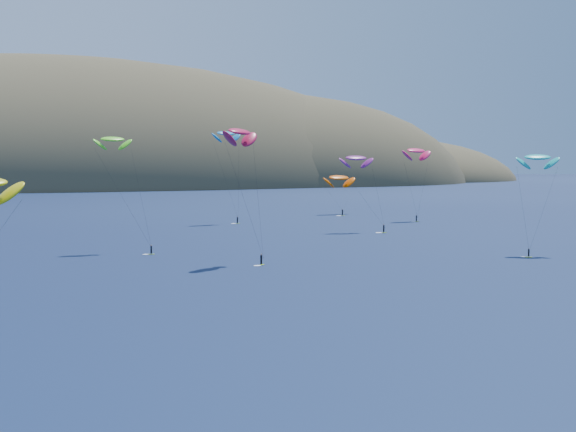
# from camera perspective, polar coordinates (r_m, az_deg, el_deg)

# --- Properties ---
(ground) EXTENTS (2800.00, 2800.00, 0.00)m
(ground) POSITION_cam_1_polar(r_m,az_deg,el_deg) (60.89, 18.68, -13.79)
(ground) COLOR black
(ground) RESTS_ON ground
(island) EXTENTS (730.00, 300.00, 210.00)m
(island) POSITION_cam_1_polar(r_m,az_deg,el_deg) (612.17, -14.02, 1.20)
(island) COLOR #3D3526
(island) RESTS_ON ground
(kitesurfer_3) EXTENTS (9.98, 11.59, 24.54)m
(kitesurfer_3) POSITION_cam_1_polar(r_m,az_deg,el_deg) (165.37, -12.36, 5.34)
(kitesurfer_3) COLOR #B3E519
(kitesurfer_3) RESTS_ON ground
(kitesurfer_4) EXTENTS (9.62, 8.08, 28.48)m
(kitesurfer_4) POSITION_cam_1_polar(r_m,az_deg,el_deg) (234.04, -4.44, 5.87)
(kitesurfer_4) COLOR #B3E519
(kitesurfer_4) RESTS_ON ground
(kitesurfer_5) EXTENTS (10.59, 9.03, 21.06)m
(kitesurfer_5) POSITION_cam_1_polar(r_m,az_deg,el_deg) (164.39, 17.32, 4.00)
(kitesurfer_5) COLOR #B3E519
(kitesurfer_5) RESTS_ON ground
(kitesurfer_6) EXTENTS (9.66, 10.14, 21.21)m
(kitesurfer_6) POSITION_cam_1_polar(r_m,az_deg,el_deg) (206.29, 4.87, 4.12)
(kitesurfer_6) COLOR #B3E519
(kitesurfer_6) RESTS_ON ground
(kitesurfer_8) EXTENTS (10.68, 8.77, 23.91)m
(kitesurfer_8) POSITION_cam_1_polar(r_m,az_deg,el_deg) (246.05, 9.09, 4.61)
(kitesurfer_8) COLOR #B3E519
(kitesurfer_8) RESTS_ON ground
(kitesurfer_9) EXTENTS (9.36, 10.10, 25.80)m
(kitesurfer_9) POSITION_cam_1_polar(r_m,az_deg,el_deg) (143.17, -3.47, 5.99)
(kitesurfer_9) COLOR #B3E519
(kitesurfer_9) RESTS_ON ground
(kitesurfer_11) EXTENTS (11.71, 11.82, 15.46)m
(kitesurfer_11) POSITION_cam_1_polar(r_m,az_deg,el_deg) (271.39, 3.64, 2.74)
(kitesurfer_11) COLOR #B3E519
(kitesurfer_11) RESTS_ON ground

